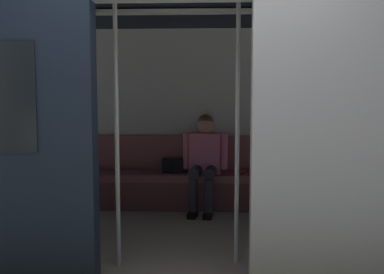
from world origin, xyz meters
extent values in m
cube|color=silver|center=(-1.09, 0.02, 1.12)|extent=(1.09, 0.12, 2.25)
cube|color=black|center=(-1.09, 0.03, 1.39)|extent=(0.60, 0.02, 0.55)
cube|color=black|center=(0.00, -1.33, 2.31)|extent=(6.40, 2.82, 0.12)
cube|color=gray|center=(0.00, -1.33, 0.00)|extent=(6.08, 2.66, 0.01)
cube|color=silver|center=(0.00, -2.66, 1.12)|extent=(6.08, 0.10, 2.25)
cube|color=#935156|center=(0.00, -2.60, 0.67)|extent=(3.52, 0.06, 0.45)
cube|color=white|center=(0.00, -1.33, 2.22)|extent=(4.48, 0.16, 0.03)
cube|color=#935156|center=(0.00, -2.38, 0.40)|extent=(2.88, 0.44, 0.09)
cube|color=brown|center=(0.00, -2.18, 0.18)|extent=(2.88, 0.04, 0.35)
cube|color=pink|center=(-0.20, -2.36, 0.69)|extent=(0.40, 0.26, 0.50)
sphere|color=tan|center=(-0.20, -2.36, 1.04)|extent=(0.21, 0.21, 0.21)
sphere|color=brown|center=(-0.21, -2.37, 1.07)|extent=(0.19, 0.19, 0.19)
cylinder|color=pink|center=(-0.43, -2.30, 0.72)|extent=(0.08, 0.08, 0.44)
cylinder|color=pink|center=(0.03, -2.35, 0.72)|extent=(0.08, 0.08, 0.44)
cylinder|color=#2D2D38|center=(-0.27, -2.15, 0.49)|extent=(0.18, 0.41, 0.14)
cylinder|color=#2D2D38|center=(-0.09, -2.17, 0.49)|extent=(0.18, 0.41, 0.14)
cylinder|color=#2D2D38|center=(-0.25, -1.95, 0.24)|extent=(0.10, 0.10, 0.40)
cylinder|color=#2D2D38|center=(-0.07, -1.97, 0.24)|extent=(0.10, 0.10, 0.40)
cube|color=black|center=(-0.24, -1.90, 0.03)|extent=(0.13, 0.23, 0.06)
cube|color=black|center=(-0.06, -1.92, 0.03)|extent=(0.13, 0.23, 0.06)
cube|color=black|center=(0.20, -2.38, 0.53)|extent=(0.26, 0.14, 0.17)
cube|color=black|center=(0.20, -2.31, 0.52)|extent=(0.02, 0.01, 0.14)
cube|color=#B22D2D|center=(-0.61, -2.38, 0.46)|extent=(0.22, 0.26, 0.03)
cylinder|color=silver|center=(0.49, -0.44, 1.11)|extent=(0.04, 0.04, 2.23)
cylinder|color=silver|center=(-0.49, -0.55, 1.11)|extent=(0.04, 0.04, 2.23)
camera|label=1|loc=(-0.27, 3.05, 1.41)|focal=41.27mm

